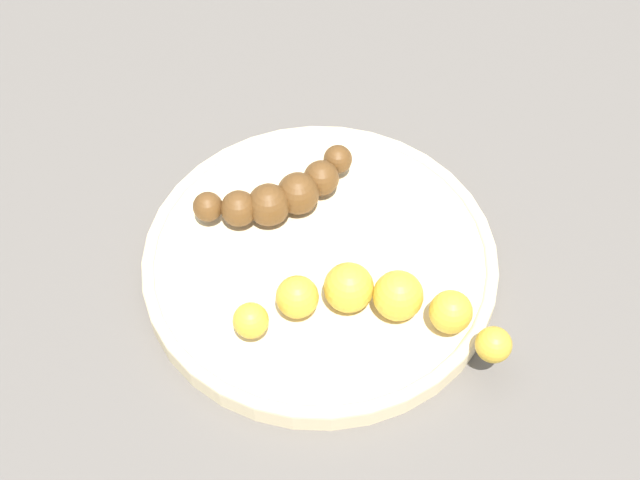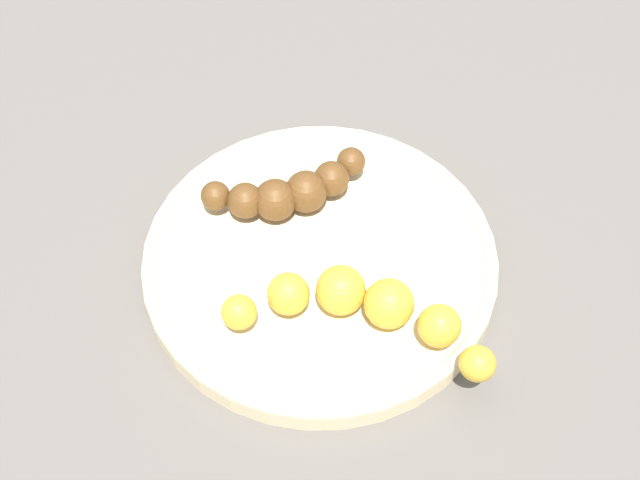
{
  "view_description": "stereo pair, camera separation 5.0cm",
  "coord_description": "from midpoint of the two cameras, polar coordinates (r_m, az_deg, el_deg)",
  "views": [
    {
      "loc": [
        -0.29,
        -0.26,
        0.55
      ],
      "look_at": [
        0.0,
        0.0,
        0.04
      ],
      "focal_mm": 47.69,
      "sensor_mm": 36.0,
      "label": 1
    },
    {
      "loc": [
        -0.25,
        -0.29,
        0.55
      ],
      "look_at": [
        0.0,
        0.0,
        0.04
      ],
      "focal_mm": 47.69,
      "sensor_mm": 36.0,
      "label": 2
    }
  ],
  "objects": [
    {
      "name": "ground_plane",
      "position": [
        0.67,
        2.13,
        -2.05
      ],
      "size": [
        2.4,
        2.4,
        0.0
      ],
      "primitive_type": "plane",
      "color": "#56514C"
    },
    {
      "name": "fruit_bowl",
      "position": [
        0.67,
        2.16,
        -1.45
      ],
      "size": [
        0.28,
        0.28,
        0.02
      ],
      "color": "beige",
      "rests_on": "ground_plane"
    },
    {
      "name": "banana_overripe",
      "position": [
        0.68,
        0.05,
        3.23
      ],
      "size": [
        0.13,
        0.07,
        0.03
      ],
      "rotation": [
        0.0,
        0.0,
        4.32
      ],
      "color": "#593819",
      "rests_on": "fruit_bowl"
    },
    {
      "name": "banana_spotted",
      "position": [
        0.61,
        5.3,
        -4.63
      ],
      "size": [
        0.13,
        0.17,
        0.04
      ],
      "rotation": [
        0.0,
        0.0,
        0.61
      ],
      "color": "gold",
      "rests_on": "fruit_bowl"
    }
  ]
}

